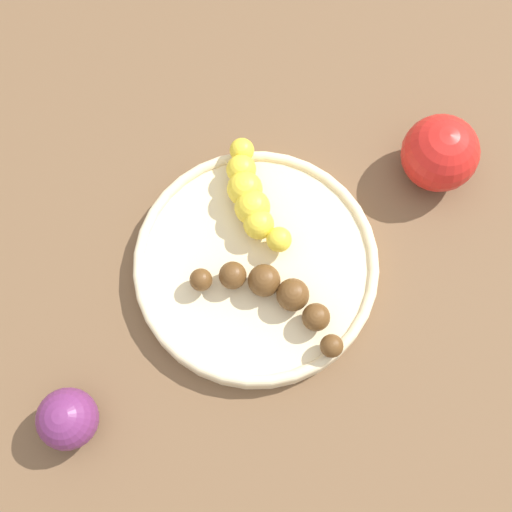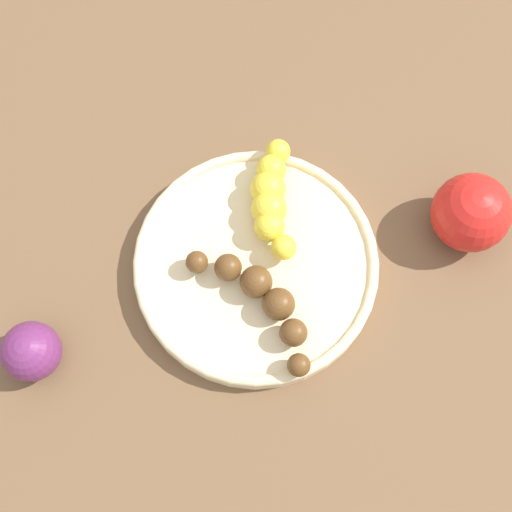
# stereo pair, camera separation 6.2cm
# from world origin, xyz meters

# --- Properties ---
(ground_plane) EXTENTS (2.40, 2.40, 0.00)m
(ground_plane) POSITION_xyz_m (0.00, 0.00, 0.00)
(ground_plane) COLOR brown
(fruit_bowl) EXTENTS (0.22, 0.22, 0.02)m
(fruit_bowl) POSITION_xyz_m (0.00, 0.00, 0.01)
(fruit_bowl) COLOR beige
(fruit_bowl) RESTS_ON ground_plane
(banana_overripe) EXTENTS (0.14, 0.08, 0.03)m
(banana_overripe) POSITION_xyz_m (-0.02, 0.03, 0.03)
(banana_overripe) COLOR #593819
(banana_overripe) RESTS_ON fruit_bowl
(banana_yellow) EXTENTS (0.06, 0.11, 0.03)m
(banana_yellow) POSITION_xyz_m (0.01, -0.06, 0.04)
(banana_yellow) COLOR yellow
(banana_yellow) RESTS_ON fruit_bowl
(apple_red) EXTENTS (0.07, 0.07, 0.07)m
(apple_red) POSITION_xyz_m (-0.16, -0.11, 0.04)
(apple_red) COLOR red
(apple_red) RESTS_ON ground_plane
(plum_purple) EXTENTS (0.05, 0.05, 0.05)m
(plum_purple) POSITION_xyz_m (0.15, 0.15, 0.03)
(plum_purple) COLOR #662659
(plum_purple) RESTS_ON ground_plane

